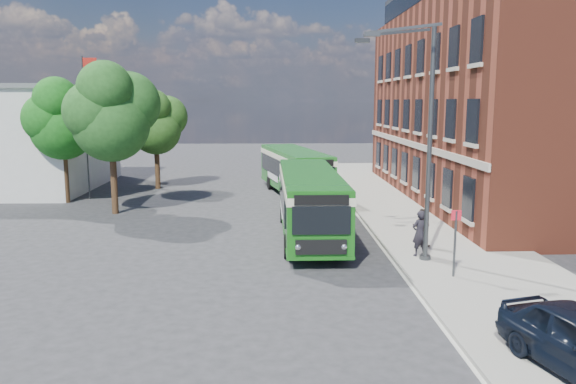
{
  "coord_description": "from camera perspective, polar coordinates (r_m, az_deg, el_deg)",
  "views": [
    {
      "loc": [
        -0.81,
        -23.02,
        6.27
      ],
      "look_at": [
        -0.04,
        1.9,
        2.2
      ],
      "focal_mm": 35.0,
      "sensor_mm": 36.0,
      "label": 1
    }
  ],
  "objects": [
    {
      "name": "pedestrian_b",
      "position": [
        24.47,
        13.41,
        -3.52
      ],
      "size": [
        0.97,
        0.89,
        1.62
      ],
      "primitive_type": "imported",
      "rotation": [
        0.0,
        0.0,
        2.71
      ],
      "color": "black",
      "rests_on": "pavement"
    },
    {
      "name": "street_lamp",
      "position": [
        21.82,
        13.29,
        5.14
      ],
      "size": [
        2.96,
        2.38,
        9.0
      ],
      "color": "#383B3D",
      "rests_on": "ground"
    },
    {
      "name": "white_building",
      "position": [
        44.55,
        -24.57,
        5.08
      ],
      "size": [
        9.4,
        13.4,
        7.3
      ],
      "color": "beige",
      "rests_on": "ground"
    },
    {
      "name": "tree_mid",
      "position": [
        36.91,
        -21.93,
        6.96
      ],
      "size": [
        4.55,
        4.32,
        7.68
      ],
      "color": "#332312",
      "rests_on": "ground"
    },
    {
      "name": "bus_stop_sign",
      "position": [
        20.45,
        16.61,
        -4.59
      ],
      "size": [
        0.35,
        0.08,
        2.52
      ],
      "color": "#383B3D",
      "rests_on": "ground"
    },
    {
      "name": "tree_right",
      "position": [
        41.03,
        -13.23,
        6.94
      ],
      "size": [
        4.17,
        3.97,
        7.05
      ],
      "color": "#332312",
      "rests_on": "ground"
    },
    {
      "name": "flagpole",
      "position": [
        37.88,
        -19.81,
        6.72
      ],
      "size": [
        0.95,
        0.1,
        9.0
      ],
      "color": "#383B3D",
      "rests_on": "ground"
    },
    {
      "name": "tree_left",
      "position": [
        32.32,
        -17.51,
        7.81
      ],
      "size": [
        4.96,
        4.72,
        8.38
      ],
      "color": "#332312",
      "rests_on": "ground"
    },
    {
      "name": "pavement",
      "position": [
        32.58,
        12.14,
        -1.9
      ],
      "size": [
        6.0,
        48.0,
        0.15
      ],
      "primitive_type": "cube",
      "color": "gray",
      "rests_on": "ground"
    },
    {
      "name": "ground",
      "position": [
        23.87,
        0.24,
        -5.95
      ],
      "size": [
        120.0,
        120.0,
        0.0
      ],
      "primitive_type": "plane",
      "color": "#2B2A2D",
      "rests_on": "ground"
    },
    {
      "name": "bus_front",
      "position": [
        26.09,
        2.23,
        -0.53
      ],
      "size": [
        2.68,
        11.54,
        3.02
      ],
      "color": "#155914",
      "rests_on": "ground"
    },
    {
      "name": "brick_office",
      "position": [
        38.03,
        21.46,
        9.69
      ],
      "size": [
        12.1,
        26.0,
        14.2
      ],
      "color": "maroon",
      "rests_on": "ground"
    },
    {
      "name": "kerb_line",
      "position": [
        32.0,
        6.82,
        -2.08
      ],
      "size": [
        0.12,
        48.0,
        0.01
      ],
      "primitive_type": "cube",
      "color": "beige",
      "rests_on": "ground"
    },
    {
      "name": "pedestrian_a",
      "position": [
        22.91,
        13.22,
        -4.1
      ],
      "size": [
        0.78,
        0.64,
        1.84
      ],
      "primitive_type": "imported",
      "rotation": [
        0.0,
        0.0,
        3.48
      ],
      "color": "black",
      "rests_on": "pavement"
    },
    {
      "name": "bus_rear",
      "position": [
        37.64,
        0.66,
        2.5
      ],
      "size": [
        4.65,
        10.99,
        3.02
      ],
      "color": "#1D651F",
      "rests_on": "ground"
    }
  ]
}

